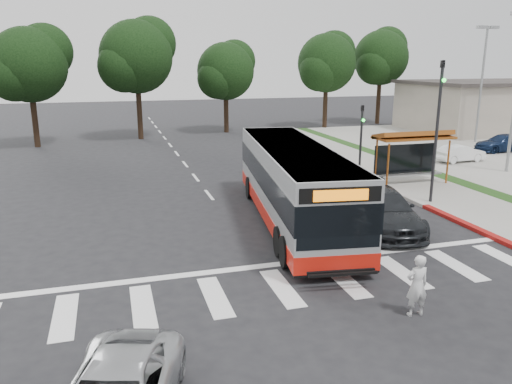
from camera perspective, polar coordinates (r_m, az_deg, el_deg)
name	(u,v)px	position (r m, az deg, el deg)	size (l,w,h in m)	color
ground	(239,233)	(19.35, -1.93, -4.76)	(140.00, 140.00, 0.00)	black
sidewalk_east	(384,172)	(30.67, 14.46, 2.22)	(4.00, 40.00, 0.12)	gray
curb_east	(354,174)	(29.71, 11.13, 2.04)	(0.30, 40.00, 0.15)	#9E9991
curb_east_red	(470,226)	(21.65, 23.31, -3.64)	(0.32, 6.00, 0.15)	maroon
commercial_building	(487,108)	(52.76, 24.88, 8.74)	(14.00, 10.00, 4.40)	#A5998A
building_roof_cap	(490,82)	(52.62, 25.16, 11.28)	(14.60, 10.60, 0.30)	#383330
crosswalk_ladder	(282,288)	(14.91, 2.97, -10.88)	(18.00, 2.60, 0.01)	silver
bus_shelter	(412,141)	(27.75, 17.43, 5.55)	(4.20, 1.60, 2.86)	#8F4817
traffic_signal_ne_tall	(438,121)	(23.94, 20.06, 7.67)	(0.18, 0.37, 6.50)	black
traffic_signal_ne_short	(361,131)	(29.99, 11.95, 6.79)	(0.18, 0.37, 4.00)	black
lot_light_mid	(483,69)	(44.13, 24.53, 12.72)	(1.90, 0.35, 9.01)	gray
tree_ne_a	(327,62)	(50.16, 8.13, 14.49)	(6.16, 5.74, 9.30)	black
tree_ne_b	(381,57)	(55.14, 14.13, 14.76)	(6.16, 5.74, 10.02)	black
tree_north_a	(137,55)	(43.83, -13.43, 14.94)	(6.60, 6.15, 10.17)	black
tree_north_b	(226,70)	(46.95, -3.43, 13.71)	(5.72, 5.33, 8.43)	black
tree_north_c	(30,64)	(42.09, -24.44, 13.22)	(6.16, 5.74, 9.30)	black
transit_bus	(293,185)	(20.37, 4.26, 0.82)	(2.63, 12.16, 3.14)	#ABADB0
pedestrian	(417,286)	(13.73, 17.92, -10.13)	(0.61, 0.40, 1.68)	silver
dark_sedan	(382,209)	(20.36, 14.22, -1.94)	(2.15, 5.30, 1.54)	black
parked_car_1	(460,153)	(35.17, 22.29, 4.13)	(1.18, 3.39, 1.12)	white
parked_car_3	(503,143)	(40.55, 26.39, 5.04)	(1.72, 4.23, 1.23)	#122140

